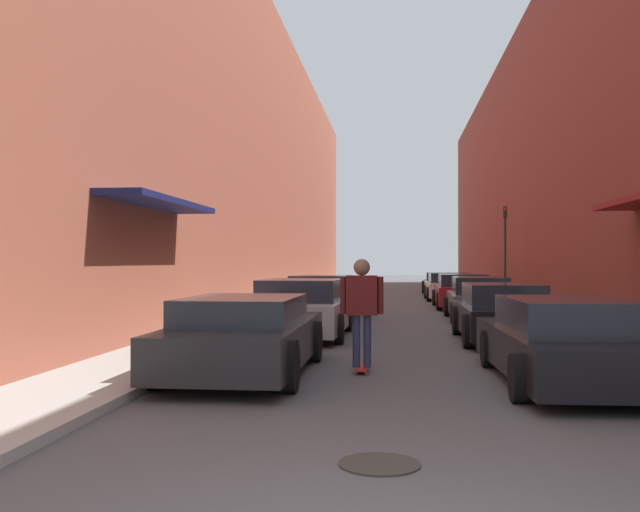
# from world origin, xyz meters

# --- Properties ---
(ground) EXTENTS (124.84, 124.84, 0.00)m
(ground) POSITION_xyz_m (0.00, 22.70, 0.00)
(ground) COLOR #515154
(curb_strip_left) EXTENTS (1.80, 56.74, 0.12)m
(curb_strip_left) POSITION_xyz_m (-4.24, 28.37, 0.06)
(curb_strip_left) COLOR #A3A099
(curb_strip_left) RESTS_ON ground
(curb_strip_right) EXTENTS (1.80, 56.74, 0.12)m
(curb_strip_right) POSITION_xyz_m (4.24, 28.37, 0.06)
(curb_strip_right) COLOR #A3A099
(curb_strip_right) RESTS_ON ground
(building_row_left) EXTENTS (4.90, 56.74, 12.53)m
(building_row_left) POSITION_xyz_m (-7.13, 28.37, 6.26)
(building_row_left) COLOR brown
(building_row_left) RESTS_ON ground
(building_row_right) EXTENTS (4.90, 56.74, 11.82)m
(building_row_right) POSITION_xyz_m (7.13, 28.37, 5.91)
(building_row_right) COLOR brown
(building_row_right) RESTS_ON ground
(parked_car_left_0) EXTENTS (1.99, 4.75, 1.20)m
(parked_car_left_0) POSITION_xyz_m (-2.35, 6.84, 0.60)
(parked_car_left_0) COLOR #232326
(parked_car_left_0) RESTS_ON ground
(parked_car_left_1) EXTENTS (2.09, 4.51, 1.33)m
(parked_car_left_1) POSITION_xyz_m (-2.19, 12.34, 0.64)
(parked_car_left_1) COLOR #B7B7BC
(parked_car_left_1) RESTS_ON ground
(parked_car_left_2) EXTENTS (2.01, 4.01, 1.31)m
(parked_car_left_2) POSITION_xyz_m (-2.29, 17.43, 0.63)
(parked_car_left_2) COLOR navy
(parked_car_left_2) RESTS_ON ground
(parked_car_right_0) EXTENTS (1.87, 4.79, 1.22)m
(parked_car_right_0) POSITION_xyz_m (2.28, 6.50, 0.59)
(parked_car_right_0) COLOR black
(parked_car_right_0) RESTS_ON ground
(parked_car_right_1) EXTENTS (1.87, 4.21, 1.26)m
(parked_car_right_1) POSITION_xyz_m (2.21, 11.84, 0.61)
(parked_car_right_1) COLOR black
(parked_car_right_1) RESTS_ON ground
(parked_car_right_2) EXTENTS (1.86, 4.38, 1.28)m
(parked_car_right_2) POSITION_xyz_m (2.39, 17.56, 0.61)
(parked_car_right_2) COLOR #515459
(parked_car_right_2) RESTS_ON ground
(parked_car_right_3) EXTENTS (2.05, 4.74, 1.26)m
(parked_car_right_3) POSITION_xyz_m (2.39, 22.98, 0.62)
(parked_car_right_3) COLOR maroon
(parked_car_right_3) RESTS_ON ground
(parked_car_right_4) EXTENTS (2.09, 4.25, 1.22)m
(parked_car_right_4) POSITION_xyz_m (2.30, 28.46, 0.60)
(parked_car_right_4) COLOR silver
(parked_car_right_4) RESTS_ON ground
(parked_car_right_5) EXTENTS (1.93, 4.67, 1.16)m
(parked_car_right_5) POSITION_xyz_m (2.31, 33.68, 0.58)
(parked_car_right_5) COLOR #515459
(parked_car_right_5) RESTS_ON ground
(skateboarder) EXTENTS (0.68, 0.78, 1.77)m
(skateboarder) POSITION_xyz_m (-0.59, 7.34, 1.09)
(skateboarder) COLOR #B2231E
(skateboarder) RESTS_ON ground
(manhole_cover) EXTENTS (0.70, 0.70, 0.02)m
(manhole_cover) POSITION_xyz_m (-0.20, 2.24, 0.01)
(manhole_cover) COLOR #332D28
(manhole_cover) RESTS_ON ground
(traffic_light) EXTENTS (0.16, 0.22, 3.81)m
(traffic_light) POSITION_xyz_m (4.29, 25.23, 2.45)
(traffic_light) COLOR #2D2D2D
(traffic_light) RESTS_ON curb_strip_right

